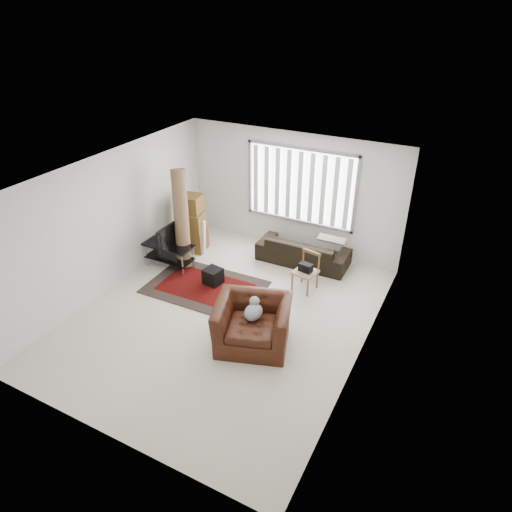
{
  "coord_description": "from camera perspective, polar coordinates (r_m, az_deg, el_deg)",
  "views": [
    {
      "loc": [
        3.61,
        -5.74,
        5.17
      ],
      "look_at": [
        0.34,
        0.6,
        1.05
      ],
      "focal_mm": 32.0,
      "sensor_mm": 36.0,
      "label": 1
    }
  ],
  "objects": [
    {
      "name": "persian_rug",
      "position": [
        9.3,
        -6.36,
        -3.87
      ],
      "size": [
        2.31,
        1.57,
        0.02
      ],
      "color": "black",
      "rests_on": "ground"
    },
    {
      "name": "room",
      "position": [
        7.96,
        -2.24,
        4.64
      ],
      "size": [
        6.0,
        6.02,
        2.71
      ],
      "color": "beige",
      "rests_on": "ground"
    },
    {
      "name": "rolled_rug",
      "position": [
        9.74,
        -9.31,
        4.59
      ],
      "size": [
        0.66,
        0.78,
        2.1
      ],
      "primitive_type": "cylinder",
      "rotation": [
        -0.2,
        0.0,
        0.57
      ],
      "color": "brown",
      "rests_on": "ground"
    },
    {
      "name": "side_chair",
      "position": [
        9.04,
        6.27,
        -1.73
      ],
      "size": [
        0.49,
        0.49,
        0.79
      ],
      "rotation": [
        0.0,
        0.0,
        -0.18
      ],
      "color": "#8B785B",
      "rests_on": "ground"
    },
    {
      "name": "armchair",
      "position": [
        7.63,
        -0.39,
        -8.1
      ],
      "size": [
        1.51,
        1.41,
        0.92
      ],
      "rotation": [
        0.0,
        0.0,
        0.32
      ],
      "color": "#3B170C",
      "rests_on": "ground"
    },
    {
      "name": "sofa",
      "position": [
        9.97,
        5.95,
        1.14
      ],
      "size": [
        2.01,
        0.9,
        0.77
      ],
      "primitive_type": "imported",
      "rotation": [
        0.0,
        0.0,
        3.16
      ],
      "color": "black",
      "rests_on": "ground"
    },
    {
      "name": "tv",
      "position": [
        9.74,
        -11.05,
        2.73
      ],
      "size": [
        0.11,
        0.88,
        0.5
      ],
      "primitive_type": "imported",
      "rotation": [
        0.0,
        0.0,
        1.57
      ],
      "color": "black",
      "rests_on": "tv_stand"
    },
    {
      "name": "moving_boxes",
      "position": [
        10.42,
        -7.9,
        3.83
      ],
      "size": [
        0.62,
        0.58,
        1.33
      ],
      "color": "brown",
      "rests_on": "ground"
    },
    {
      "name": "subwoofer",
      "position": [
        9.31,
        -5.39,
        -2.52
      ],
      "size": [
        0.37,
        0.37,
        0.33
      ],
      "primitive_type": "cube",
      "rotation": [
        0.0,
        0.0,
        -0.14
      ],
      "color": "black",
      "rests_on": "persian_rug"
    },
    {
      "name": "tv_stand",
      "position": [
        9.93,
        -10.83,
        0.67
      ],
      "size": [
        1.08,
        0.49,
        0.54
      ],
      "color": "black",
      "rests_on": "ground"
    },
    {
      "name": "white_flatpack",
      "position": [
        10.46,
        -7.96,
        2.5
      ],
      "size": [
        0.63,
        0.32,
        0.78
      ],
      "primitive_type": "cube",
      "rotation": [
        -0.13,
        0.0,
        0.22
      ],
      "color": "silver",
      "rests_on": "ground"
    }
  ]
}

